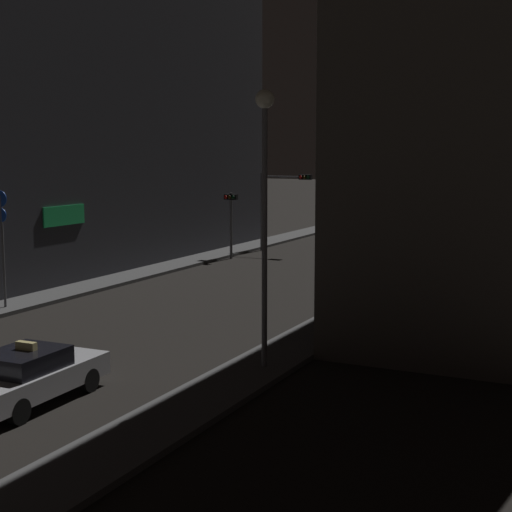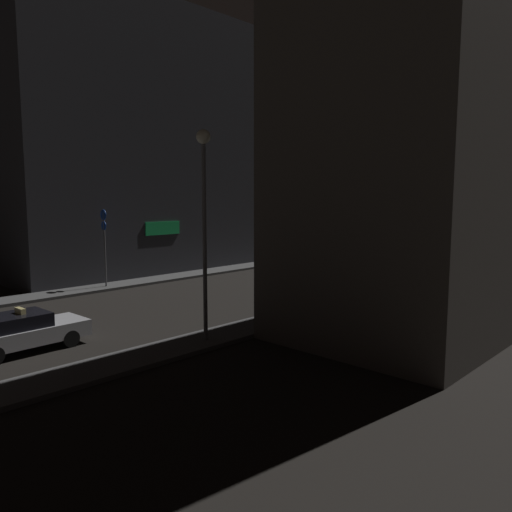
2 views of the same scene
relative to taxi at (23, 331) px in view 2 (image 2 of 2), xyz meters
The scene contains 12 objects.
sidewalk_left 30.12m from the taxi, 107.42° to the left, with size 2.01×72.17×0.17m, color #4C4C4C.
sidewalk_right 29.01m from the taxi, 82.17° to the left, with size 2.01×72.17×0.17m, color #4C4C4C.
building_facade_left 26.08m from the taxi, 127.46° to the left, with size 9.94×30.32×18.96m.
building_facade_right 22.80m from the taxi, 65.12° to the left, with size 7.83×24.01×19.29m.
taxi is the anchor object (origin of this frame).
far_car 39.70m from the taxi, 96.97° to the left, with size 2.23×4.60×1.42m.
traffic_light_overhead 30.67m from the taxi, 102.20° to the left, with size 3.48×0.41×4.99m.
traffic_light_left_kerb 26.88m from the taxi, 106.83° to the left, with size 0.80×0.42×3.91m.
traffic_light_right_kerb 31.26m from the taxi, 85.04° to the left, with size 0.80×0.41×3.66m.
sign_pole_left 12.40m from the taxi, 136.65° to the left, with size 0.64×0.10×4.65m.
street_lamp_near_block 8.26m from the taxi, 51.53° to the left, with size 0.54×0.54×7.91m.
street_lamp_far_block 21.83m from the taxi, 79.90° to the left, with size 0.45×0.45×6.76m.
Camera 2 is at (20.91, -1.54, 5.69)m, focal length 34.92 mm.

